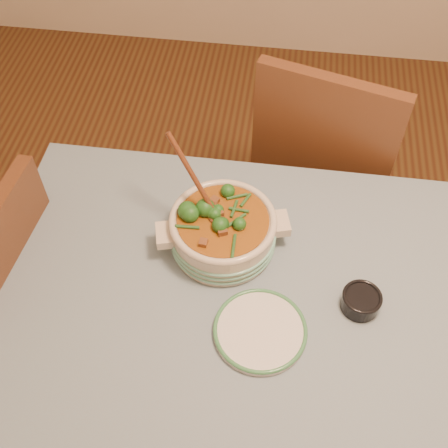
# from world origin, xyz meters

# --- Properties ---
(floor) EXTENTS (4.50, 4.50, 0.00)m
(floor) POSITION_xyz_m (0.00, 0.00, 0.00)
(floor) COLOR #452313
(floor) RESTS_ON ground
(dining_table) EXTENTS (1.68, 1.08, 0.76)m
(dining_table) POSITION_xyz_m (0.00, 0.00, 0.66)
(dining_table) COLOR brown
(dining_table) RESTS_ON floor
(stew_casserole) EXTENTS (0.36, 0.34, 0.34)m
(stew_casserole) POSITION_xyz_m (-0.23, 0.22, 0.83)
(stew_casserole) COLOR beige
(stew_casserole) RESTS_ON dining_table
(white_plate) EXTENTS (0.24, 0.24, 0.02)m
(white_plate) POSITION_xyz_m (-0.11, -0.04, 0.77)
(white_plate) COLOR silver
(white_plate) RESTS_ON dining_table
(condiment_bowl) EXTENTS (0.11, 0.11, 0.05)m
(condiment_bowl) POSITION_xyz_m (0.14, 0.07, 0.79)
(condiment_bowl) COLOR black
(condiment_bowl) RESTS_ON dining_table
(chair_far) EXTENTS (0.58, 0.58, 1.00)m
(chair_far) POSITION_xyz_m (0.06, 0.78, 0.57)
(chair_far) COLOR #5A2F1B
(chair_far) RESTS_ON floor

